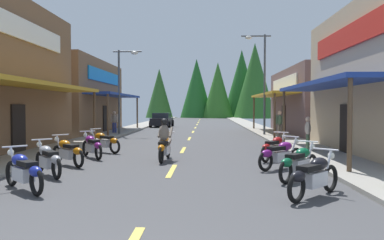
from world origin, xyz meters
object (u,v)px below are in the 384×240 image
motorcycle_parked_right_2 (281,154)px  pedestrian_waiting (308,132)px  streetlamp_right (261,71)px  motorcycle_parked_left_2 (68,151)px  motorcycle_parked_left_4 (104,141)px  streetlamp_left (123,80)px  rider_cruising_lead (165,143)px  motorcycle_parked_left_3 (92,146)px  motorcycle_parked_right_1 (299,162)px  motorcycle_parked_right_3 (275,147)px  motorcycle_parked_left_0 (24,171)px  parked_car_curbside (162,120)px  motorcycle_parked_right_0 (314,175)px  pedestrian_by_shop (114,121)px  pedestrian_browsing (280,123)px  motorcycle_parked_left_1 (48,159)px

motorcycle_parked_right_2 → pedestrian_waiting: pedestrian_waiting is taller
streetlamp_right → pedestrian_waiting: bearing=-85.4°
motorcycle_parked_left_2 → motorcycle_parked_left_4: bearing=-50.6°
streetlamp_left → pedestrian_waiting: (10.21, -9.48, -2.98)m
rider_cruising_lead → motorcycle_parked_left_3: bearing=81.0°
motorcycle_parked_left_2 → motorcycle_parked_left_4: (0.20, 3.69, 0.00)m
motorcycle_parked_right_1 → motorcycle_parked_right_3: size_ratio=0.95×
streetlamp_left → pedestrian_waiting: 14.25m
motorcycle_parked_left_0 → parked_car_curbside: 29.14m
motorcycle_parked_left_0 → pedestrian_waiting: (8.72, 7.94, 0.41)m
pedestrian_waiting → parked_car_curbside: (-8.91, 21.20, -0.21)m
motorcycle_parked_right_0 → motorcycle_parked_left_4: size_ratio=0.89×
pedestrian_by_shop → motorcycle_parked_right_3: bearing=51.5°
motorcycle_parked_right_0 → rider_cruising_lead: (-3.90, 5.48, 0.17)m
motorcycle_parked_right_1 → rider_cruising_lead: (-4.05, 3.50, 0.17)m
rider_cruising_lead → motorcycle_parked_left_0: bearing=155.0°
motorcycle_parked_right_0 → parked_car_curbside: 30.29m
motorcycle_parked_left_4 → pedestrian_browsing: 11.19m
rider_cruising_lead → motorcycle_parked_left_1: bearing=139.7°
motorcycle_parked_left_0 → motorcycle_parked_right_0: bearing=-140.4°
pedestrian_browsing → rider_cruising_lead: bearing=115.5°
motorcycle_parked_right_0 → motorcycle_parked_left_0: (-6.66, 0.37, 0.00)m
motorcycle_parked_right_3 → motorcycle_parked_left_3: (-6.97, 0.35, 0.00)m
motorcycle_parked_right_2 → streetlamp_right: bearing=44.3°
streetlamp_left → pedestrian_by_shop: streetlamp_left is taller
motorcycle_parked_right_2 → motorcycle_parked_left_3: 7.19m
motorcycle_parked_left_1 → rider_cruising_lead: bearing=-84.1°
motorcycle_parked_right_2 → motorcycle_parked_left_1: size_ratio=1.00×
parked_car_curbside → motorcycle_parked_left_0: bearing=-178.6°
motorcycle_parked_left_4 → pedestrian_by_shop: pedestrian_by_shop is taller
streetlamp_right → pedestrian_by_shop: 11.01m
pedestrian_browsing → parked_car_curbside: (-8.90, 14.83, -0.34)m
motorcycle_parked_left_2 → motorcycle_parked_left_3: (0.25, 1.89, 0.00)m
motorcycle_parked_right_1 → motorcycle_parked_left_1: (-7.06, 0.34, 0.00)m
motorcycle_parked_left_4 → pedestrian_waiting: (8.90, 0.39, 0.41)m
motorcycle_parked_right_2 → motorcycle_parked_right_1: bearing=-126.0°
motorcycle_parked_left_0 → motorcycle_parked_left_4: same height
motorcycle_parked_right_3 → motorcycle_parked_left_4: 7.34m
rider_cruising_lead → motorcycle_parked_right_0: bearing=-141.2°
streetlamp_right → motorcycle_parked_left_0: (-7.97, -17.19, -3.92)m
pedestrian_by_shop → parked_car_curbside: 10.83m
motorcycle_parked_right_3 → pedestrian_waiting: (1.88, 2.54, 0.41)m
motorcycle_parked_right_0 → motorcycle_parked_left_3: same height
motorcycle_parked_right_0 → pedestrian_by_shop: pedestrian_by_shop is taller
motorcycle_parked_left_3 → rider_cruising_lead: rider_cruising_lead is taller
motorcycle_parked_right_1 → motorcycle_parked_left_3: 8.08m
motorcycle_parked_right_3 → motorcycle_parked_left_3: 6.98m
streetlamp_right → motorcycle_parked_right_0: streetlamp_right is taller
motorcycle_parked_left_0 → motorcycle_parked_left_4: bearing=-45.9°
motorcycle_parked_right_3 → parked_car_curbside: 24.75m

